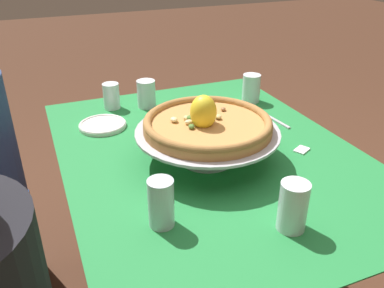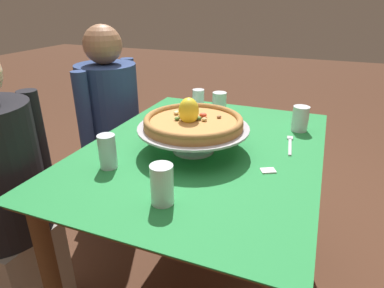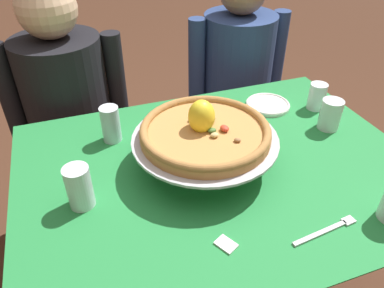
% 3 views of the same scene
% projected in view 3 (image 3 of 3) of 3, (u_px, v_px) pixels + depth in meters
% --- Properties ---
extents(dining_table, '(1.21, 0.91, 0.75)m').
position_uv_depth(dining_table, '(219.00, 194.00, 1.19)').
color(dining_table, brown).
rests_on(dining_table, ground).
extents(pizza_stand, '(0.43, 0.43, 0.10)m').
position_uv_depth(pizza_stand, '(205.00, 144.00, 1.09)').
color(pizza_stand, '#B7B7C1').
rests_on(pizza_stand, dining_table).
extents(pizza, '(0.38, 0.38, 0.11)m').
position_uv_depth(pizza, '(205.00, 130.00, 1.06)').
color(pizza, '#BC8447').
rests_on(pizza, pizza_stand).
extents(water_glass_side_right, '(0.07, 0.07, 0.11)m').
position_uv_depth(water_glass_side_right, '(330.00, 116.00, 1.27)').
color(water_glass_side_right, white).
rests_on(water_glass_side_right, dining_table).
extents(water_glass_back_left, '(0.06, 0.06, 0.12)m').
position_uv_depth(water_glass_back_left, '(111.00, 126.00, 1.21)').
color(water_glass_back_left, silver).
rests_on(water_glass_back_left, dining_table).
extents(water_glass_side_left, '(0.07, 0.07, 0.12)m').
position_uv_depth(water_glass_side_left, '(80.00, 190.00, 0.96)').
color(water_glass_side_left, silver).
rests_on(water_glass_side_left, dining_table).
extents(water_glass_back_right, '(0.06, 0.06, 0.10)m').
position_uv_depth(water_glass_back_right, '(317.00, 98.00, 1.38)').
color(water_glass_back_right, white).
rests_on(water_glass_back_right, dining_table).
extents(side_plate, '(0.17, 0.17, 0.02)m').
position_uv_depth(side_plate, '(268.00, 104.00, 1.41)').
color(side_plate, white).
rests_on(side_plate, dining_table).
extents(dinner_fork, '(0.19, 0.04, 0.01)m').
position_uv_depth(dinner_fork, '(328.00, 230.00, 0.92)').
color(dinner_fork, '#B7B7C1').
rests_on(dinner_fork, dining_table).
extents(sugar_packet, '(0.06, 0.06, 0.00)m').
position_uv_depth(sugar_packet, '(226.00, 244.00, 0.88)').
color(sugar_packet, white).
rests_on(sugar_packet, dining_table).
extents(diner_left, '(0.51, 0.37, 1.19)m').
position_uv_depth(diner_left, '(72.00, 123.00, 1.64)').
color(diner_left, gray).
rests_on(diner_left, ground).
extents(diner_right, '(0.50, 0.36, 1.18)m').
position_uv_depth(diner_right, '(235.00, 91.00, 1.91)').
color(diner_right, navy).
rests_on(diner_right, ground).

